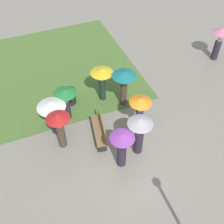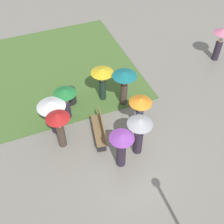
# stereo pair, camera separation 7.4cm
# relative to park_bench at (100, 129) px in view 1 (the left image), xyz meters

# --- Properties ---
(ground_plane) EXTENTS (90.00, 90.00, 0.00)m
(ground_plane) POSITION_rel_park_bench_xyz_m (1.47, 0.87, -0.47)
(ground_plane) COLOR gray
(lawn_patch_near) EXTENTS (8.42, 8.41, 0.06)m
(lawn_patch_near) POSITION_rel_park_bench_xyz_m (-5.39, -0.69, -0.44)
(lawn_patch_near) COLOR #4C7033
(lawn_patch_near) RESTS_ON ground_plane
(park_bench) EXTENTS (1.84, 0.74, 0.90)m
(park_bench) POSITION_rel_park_bench_xyz_m (0.00, 0.00, 0.00)
(park_bench) COLOR brown
(park_bench) RESTS_ON ground_plane
(trash_bin) EXTENTS (0.62, 0.62, 0.86)m
(trash_bin) POSITION_rel_park_bench_xyz_m (-2.50, -0.63, -0.04)
(trash_bin) COLOR #232326
(trash_bin) RESTS_ON ground_plane
(crowd_person_white) EXTENTS (1.20, 1.20, 1.81)m
(crowd_person_white) POSITION_rel_park_bench_xyz_m (-1.03, -1.71, 0.88)
(crowd_person_white) COLOR #2D2333
(crowd_person_white) RESTS_ON ground_plane
(crowd_person_purple) EXTENTS (0.94, 0.94, 1.84)m
(crowd_person_purple) POSITION_rel_park_bench_xyz_m (1.62, 0.28, 0.74)
(crowd_person_purple) COLOR #2D2333
(crowd_person_purple) RESTS_ON ground_plane
(crowd_person_orange) EXTENTS (0.97, 0.97, 1.74)m
(crowd_person_orange) POSITION_rel_park_bench_xyz_m (0.11, 1.78, 0.76)
(crowd_person_orange) COLOR #282D47
(crowd_person_orange) RESTS_ON ground_plane
(crowd_person_green) EXTENTS (1.00, 1.00, 1.74)m
(crowd_person_green) POSITION_rel_park_bench_xyz_m (-1.60, -0.99, 0.83)
(crowd_person_green) COLOR #2D2333
(crowd_person_green) RESTS_ON ground_plane
(crowd_person_yellow) EXTENTS (1.06, 1.06, 1.86)m
(crowd_person_yellow) POSITION_rel_park_bench_xyz_m (-2.18, 0.94, 0.91)
(crowd_person_yellow) COLOR #1E3328
(crowd_person_yellow) RESTS_ON ground_plane
(crowd_person_grey) EXTENTS (1.00, 1.00, 1.97)m
(crowd_person_grey) POSITION_rel_park_bench_xyz_m (1.31, 1.16, 0.89)
(crowd_person_grey) COLOR #2D2333
(crowd_person_grey) RESTS_ON ground_plane
(crowd_person_red) EXTENTS (0.96, 0.96, 1.91)m
(crowd_person_red) POSITION_rel_park_bench_xyz_m (-0.17, -1.64, 0.86)
(crowd_person_red) COLOR #47382D
(crowd_person_red) RESTS_ON ground_plane
(crowd_person_teal) EXTENTS (1.12, 1.12, 1.97)m
(crowd_person_teal) POSITION_rel_park_bench_xyz_m (-1.48, 1.74, 0.99)
(crowd_person_teal) COLOR #47382D
(crowd_person_teal) RESTS_ON ground_plane
(lone_walker_mid_plaza) EXTENTS (1.00, 1.00, 1.93)m
(lone_walker_mid_plaza) POSITION_rel_park_bench_xyz_m (-2.92, 8.14, 0.84)
(lone_walker_mid_plaza) COLOR #2D2333
(lone_walker_mid_plaza) RESTS_ON ground_plane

